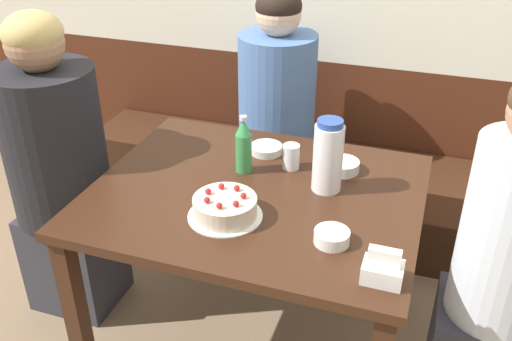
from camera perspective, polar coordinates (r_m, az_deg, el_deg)
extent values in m
cube|color=#4C2314|center=(3.00, 6.55, 3.12)|extent=(4.80, 0.04, 0.85)
cube|color=#381E11|center=(2.90, 5.33, -2.27)|extent=(2.29, 0.38, 0.45)
cube|color=#381E11|center=(1.97, -0.03, -2.46)|extent=(1.12, 0.91, 0.03)
cube|color=#381E11|center=(2.11, -17.46, -13.86)|extent=(0.06, 0.06, 0.69)
cube|color=#381E11|center=(2.65, -7.59, -2.74)|extent=(0.06, 0.06, 0.69)
cube|color=#381E11|center=(2.44, 14.71, -6.85)|extent=(0.06, 0.06, 0.69)
cylinder|color=white|center=(1.83, -3.10, -4.55)|extent=(0.24, 0.24, 0.01)
cylinder|color=beige|center=(1.81, -3.13, -3.64)|extent=(0.20, 0.20, 0.06)
sphere|color=red|center=(1.83, -1.94, -1.76)|extent=(0.02, 0.02, 0.02)
sphere|color=red|center=(1.84, -3.48, -1.57)|extent=(0.02, 0.02, 0.02)
sphere|color=red|center=(1.81, -4.80, -2.09)|extent=(0.02, 0.02, 0.02)
sphere|color=red|center=(1.77, -4.92, -2.96)|extent=(0.02, 0.02, 0.02)
sphere|color=red|center=(1.74, -3.69, -3.53)|extent=(0.02, 0.02, 0.02)
sphere|color=red|center=(1.75, -2.03, -3.33)|extent=(0.02, 0.02, 0.02)
sphere|color=red|center=(1.79, -1.27, -2.53)|extent=(0.02, 0.02, 0.02)
cylinder|color=white|center=(1.93, 7.20, 1.21)|extent=(0.10, 0.10, 0.24)
cylinder|color=#28479E|center=(1.87, 7.44, 4.71)|extent=(0.09, 0.09, 0.02)
cylinder|color=#388E4C|center=(2.05, -1.24, 1.77)|extent=(0.06, 0.06, 0.15)
cone|color=#388E4C|center=(2.00, -1.27, 4.34)|extent=(0.06, 0.06, 0.06)
cylinder|color=silver|center=(1.99, -1.28, 5.27)|extent=(0.03, 0.03, 0.01)
cube|color=white|center=(1.60, 12.52, -9.93)|extent=(0.11, 0.08, 0.05)
cube|color=white|center=(1.57, 12.73, -8.44)|extent=(0.09, 0.03, 0.05)
cylinder|color=white|center=(2.20, 1.03, 2.17)|extent=(0.12, 0.12, 0.03)
cylinder|color=white|center=(2.10, 8.63, 0.45)|extent=(0.12, 0.12, 0.04)
cylinder|color=white|center=(1.72, 7.59, -6.60)|extent=(0.11, 0.11, 0.04)
cylinder|color=silver|center=(2.08, 3.53, 1.39)|extent=(0.06, 0.06, 0.09)
cube|color=#33333D|center=(2.59, -17.56, -8.13)|extent=(0.34, 0.30, 0.45)
cylinder|color=black|center=(2.32, -19.51, 2.38)|extent=(0.38, 0.38, 0.61)
sphere|color=#A87A5B|center=(2.18, -21.29, 11.78)|extent=(0.21, 0.21, 0.21)
ellipsoid|color=tan|center=(2.17, -21.46, 12.69)|extent=(0.21, 0.21, 0.16)
cube|color=#33333D|center=(2.84, 1.91, -2.90)|extent=(0.30, 0.34, 0.45)
cylinder|color=#4C70AD|center=(2.60, 2.10, 6.99)|extent=(0.35, 0.35, 0.61)
sphere|color=beige|center=(2.48, 2.27, 15.36)|extent=(0.19, 0.19, 0.19)
ellipsoid|color=black|center=(2.47, 2.29, 16.12)|extent=(0.20, 0.20, 0.14)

